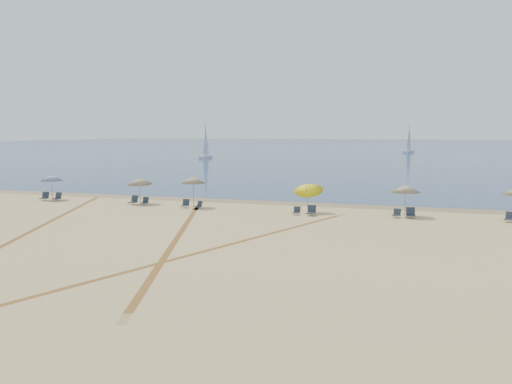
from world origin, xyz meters
TOP-DOWN VIEW (x-y plane):
  - ground at (0.00, 0.00)m, footprint 160.00×160.00m
  - ocean at (0.00, 225.00)m, footprint 500.00×500.00m
  - wet_sand at (0.00, 24.00)m, footprint 500.00×500.00m
  - umbrella_0 at (-18.91, 19.84)m, footprint 1.94×1.94m
  - umbrella_1 at (-10.11, 19.81)m, footprint 2.13×2.15m
  - umbrella_2 at (-5.01, 19.28)m, footprint 1.92×1.92m
  - umbrella_3 at (4.32, 19.29)m, footprint 2.18×2.23m
  - umbrella_4 at (11.29, 19.55)m, footprint 2.12×2.12m
  - chair_0 at (-19.18, 19.20)m, footprint 0.73×0.81m
  - chair_1 at (-17.91, 19.25)m, footprint 0.62×0.72m
  - chair_2 at (-10.36, 19.17)m, footprint 0.70×0.79m
  - chair_3 at (-9.39, 19.32)m, footprint 0.54×0.63m
  - chair_4 at (-5.47, 18.77)m, footprint 0.60×0.69m
  - chair_5 at (-4.27, 18.63)m, footprint 0.68×0.73m
  - chair_6 at (3.81, 17.85)m, footprint 0.49×0.57m
  - chair_7 at (4.92, 17.80)m, footprint 0.69×0.78m
  - chair_8 at (10.78, 18.70)m, footprint 0.62×0.69m
  - chair_9 at (11.72, 18.86)m, footprint 0.70×0.79m
  - chair_10 at (18.06, 19.14)m, footprint 0.72×0.78m
  - sailboat_0 at (-36.75, 95.18)m, footprint 1.74×5.56m
  - sailboat_1 at (4.98, 142.25)m, footprint 2.92×5.80m
  - tire_tracks at (-3.11, 7.93)m, footprint 50.42×42.30m

SIDE VIEW (x-z plane):
  - ground at x=0.00m, z-range 0.00..0.00m
  - tire_tracks at x=-3.11m, z-range 0.00..0.00m
  - wet_sand at x=0.00m, z-range 0.00..0.00m
  - ocean at x=0.00m, z-range 0.01..0.01m
  - chair_6 at x=3.81m, z-range -0.04..0.55m
  - chair_5 at x=-4.27m, z-range -0.04..0.56m
  - chair_8 at x=10.78m, z-range -0.04..0.58m
  - chair_3 at x=-9.39m, z-range -0.04..0.59m
  - chair_4 at x=-5.47m, z-range -0.04..0.62m
  - chair_10 at x=18.06m, z-range -0.04..0.63m
  - chair_1 at x=-17.91m, z-range -0.04..0.68m
  - chair_0 at x=-19.18m, z-range -0.04..0.68m
  - chair_9 at x=11.72m, z-range -0.04..0.69m
  - chair_7 at x=4.92m, z-range -0.04..0.69m
  - chair_2 at x=-10.36m, z-range -0.04..0.69m
  - umbrella_3 at x=4.32m, z-range 0.60..3.15m
  - umbrella_1 at x=-10.11m, z-range 0.77..3.01m
  - umbrella_0 at x=-18.91m, z-range 0.80..3.08m
  - umbrella_4 at x=11.29m, z-range 0.82..3.14m
  - umbrella_2 at x=-5.01m, z-range 0.92..3.44m
  - sailboat_0 at x=-36.75m, z-range -1.61..6.55m
  - sailboat_1 at x=4.98m, z-range -1.66..6.73m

